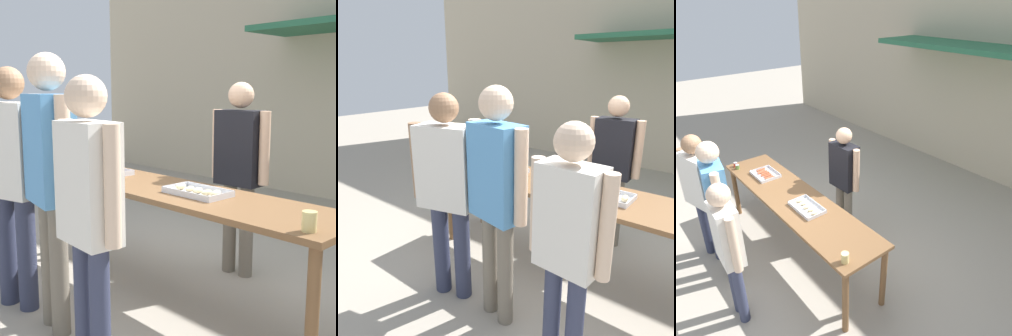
{
  "view_description": "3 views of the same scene",
  "coord_description": "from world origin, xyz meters",
  "views": [
    {
      "loc": [
        2.48,
        -2.34,
        1.59
      ],
      "look_at": [
        0.0,
        0.0,
        1.01
      ],
      "focal_mm": 50.0,
      "sensor_mm": 36.0,
      "label": 1
    },
    {
      "loc": [
        1.24,
        -2.54,
        1.93
      ],
      "look_at": [
        -0.77,
        -0.0,
        0.91
      ],
      "focal_mm": 35.0,
      "sensor_mm": 36.0,
      "label": 2
    },
    {
      "loc": [
        3.12,
        -1.71,
        3.11
      ],
      "look_at": [
        0.07,
        0.76,
        1.07
      ],
      "focal_mm": 35.0,
      "sensor_mm": 36.0,
      "label": 3
    }
  ],
  "objects": [
    {
      "name": "ground_plane",
      "position": [
        0.0,
        0.0,
        0.0
      ],
      "size": [
        24.0,
        24.0,
        0.0
      ],
      "primitive_type": "plane",
      "color": "#A39989"
    },
    {
      "name": "serving_table",
      "position": [
        0.0,
        0.0,
        0.77
      ],
      "size": [
        2.85,
        0.66,
        0.86
      ],
      "color": "brown",
      "rests_on": "ground"
    },
    {
      "name": "food_tray_sausages",
      "position": [
        -0.77,
        -0.0,
        0.88
      ],
      "size": [
        0.39,
        0.31,
        0.04
      ],
      "color": "silver",
      "rests_on": "serving_table"
    },
    {
      "name": "food_tray_buns",
      "position": [
        0.31,
        -0.0,
        0.88
      ],
      "size": [
        0.45,
        0.27,
        0.06
      ],
      "color": "silver",
      "rests_on": "serving_table"
    },
    {
      "name": "condiment_jar_mustard",
      "position": [
        -1.3,
        -0.22,
        0.9
      ],
      "size": [
        0.06,
        0.06,
        0.07
      ],
      "color": "#B22319",
      "rests_on": "serving_table"
    },
    {
      "name": "condiment_jar_ketchup",
      "position": [
        -1.21,
        -0.23,
        0.9
      ],
      "size": [
        0.06,
        0.06,
        0.07
      ],
      "color": "#567A38",
      "rests_on": "serving_table"
    },
    {
      "name": "person_server_behind_table",
      "position": [
        0.07,
        0.76,
        0.99
      ],
      "size": [
        0.56,
        0.23,
        1.65
      ],
      "rotation": [
        0.0,
        0.0,
        0.05
      ],
      "color": "#756B5B",
      "rests_on": "ground"
    },
    {
      "name": "person_customer_holding_hotdog",
      "position": [
        -0.65,
        -0.9,
        1.03
      ],
      "size": [
        0.64,
        0.37,
        1.74
      ],
      "rotation": [
        0.0,
        0.0,
        3.42
      ],
      "color": "#333851",
      "rests_on": "ground"
    },
    {
      "name": "person_customer_with_cup",
      "position": [
        0.49,
        -1.02,
        1.0
      ],
      "size": [
        0.53,
        0.22,
        1.66
      ],
      "rotation": [
        0.0,
        0.0,
        3.08
      ],
      "color": "#333851",
      "rests_on": "ground"
    },
    {
      "name": "person_customer_waiting_in_line",
      "position": [
        -0.17,
        -0.87,
        1.09
      ],
      "size": [
        0.58,
        0.29,
        1.81
      ],
      "rotation": [
        0.0,
        0.0,
        2.96
      ],
      "color": "#756B5B",
      "rests_on": "ground"
    }
  ]
}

